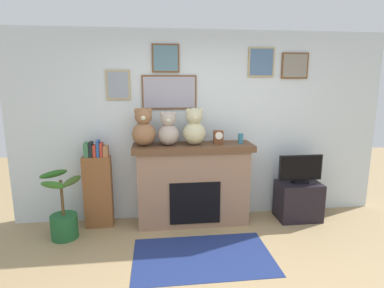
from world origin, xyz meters
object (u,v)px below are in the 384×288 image
(teddy_bear_brown, at_px, (194,128))
(teddy_bear_grey, at_px, (168,130))
(fireplace, at_px, (193,183))
(mantel_clock, at_px, (218,137))
(candle_jar, at_px, (241,138))
(bookshelf, at_px, (98,188))
(tv_stand, at_px, (298,201))
(teddy_bear_tan, at_px, (144,129))
(potted_plant, at_px, (63,216))
(television, at_px, (300,169))

(teddy_bear_brown, bearing_deg, teddy_bear_grey, 179.99)
(fireplace, height_order, teddy_bear_brown, teddy_bear_brown)
(teddy_bear_grey, bearing_deg, mantel_clock, -0.07)
(fireplace, xyz_separation_m, teddy_bear_grey, (-0.33, -0.02, 0.75))
(candle_jar, relative_size, teddy_bear_grey, 0.31)
(bookshelf, relative_size, teddy_bear_brown, 2.43)
(candle_jar, bearing_deg, bookshelf, 178.73)
(bookshelf, bearing_deg, tv_stand, -2.08)
(fireplace, distance_m, tv_stand, 1.52)
(tv_stand, distance_m, teddy_bear_brown, 1.82)
(bookshelf, xyz_separation_m, tv_stand, (2.76, -0.10, -0.28))
(teddy_bear_tan, bearing_deg, mantel_clock, -0.04)
(bookshelf, xyz_separation_m, potted_plant, (-0.38, -0.29, -0.26))
(teddy_bear_tan, bearing_deg, fireplace, 1.64)
(mantel_clock, xyz_separation_m, teddy_bear_tan, (-0.98, 0.00, 0.13))
(television, height_order, mantel_clock, mantel_clock)
(teddy_bear_grey, bearing_deg, potted_plant, -169.44)
(candle_jar, bearing_deg, teddy_bear_tan, -179.97)
(tv_stand, bearing_deg, fireplace, 177.10)
(teddy_bear_tan, bearing_deg, potted_plant, -166.26)
(candle_jar, bearing_deg, tv_stand, -3.90)
(bookshelf, distance_m, television, 2.77)
(tv_stand, height_order, teddy_bear_grey, teddy_bear_grey)
(potted_plant, distance_m, television, 3.18)
(fireplace, height_order, teddy_bear_grey, teddy_bear_grey)
(teddy_bear_tan, relative_size, teddy_bear_brown, 1.02)
(fireplace, xyz_separation_m, tv_stand, (1.49, -0.08, -0.29))
(fireplace, relative_size, teddy_bear_brown, 3.28)
(television, bearing_deg, mantel_clock, 177.13)
(television, relative_size, candle_jar, 4.50)
(mantel_clock, bearing_deg, teddy_bear_brown, 179.87)
(teddy_bear_tan, height_order, teddy_bear_brown, teddy_bear_tan)
(fireplace, height_order, potted_plant, fireplace)
(potted_plant, height_order, mantel_clock, mantel_clock)
(tv_stand, distance_m, mantel_clock, 1.48)
(teddy_bear_tan, height_order, teddy_bear_grey, teddy_bear_tan)
(mantel_clock, relative_size, teddy_bear_brown, 0.37)
(bookshelf, height_order, teddy_bear_brown, teddy_bear_brown)
(fireplace, distance_m, mantel_clock, 0.72)
(television, relative_size, teddy_bear_grey, 1.38)
(television, xyz_separation_m, candle_jar, (-0.85, 0.06, 0.45))
(tv_stand, height_order, television, television)
(tv_stand, xyz_separation_m, mantel_clock, (-1.15, 0.06, 0.93))
(potted_plant, xyz_separation_m, teddy_bear_brown, (1.66, 0.25, 1.04))
(bookshelf, bearing_deg, teddy_bear_brown, -1.91)
(candle_jar, height_order, mantel_clock, mantel_clock)
(fireplace, xyz_separation_m, mantel_clock, (0.34, -0.02, 0.64))
(television, bearing_deg, candle_jar, 176.00)
(fireplace, height_order, bookshelf, bookshelf)
(bookshelf, bearing_deg, television, -2.11)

